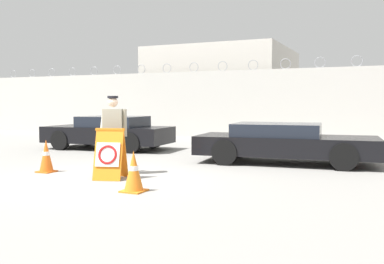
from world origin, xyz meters
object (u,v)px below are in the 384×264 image
(traffic_cone_mid, at_px, (134,171))
(parked_car_front_coupe, at_px, (109,132))
(traffic_cone_near, at_px, (46,156))
(security_guard, at_px, (113,131))
(parked_car_rear_sedan, at_px, (284,142))
(barricade_sign, at_px, (110,154))

(traffic_cone_mid, xyz_separation_m, parked_car_front_coupe, (-4.71, 5.90, 0.23))
(traffic_cone_near, relative_size, parked_car_front_coupe, 0.17)
(security_guard, xyz_separation_m, parked_car_rear_sedan, (3.16, 3.45, -0.44))
(traffic_cone_mid, distance_m, parked_car_front_coupe, 7.56)
(traffic_cone_near, bearing_deg, traffic_cone_mid, -18.98)
(parked_car_front_coupe, relative_size, parked_car_rear_sedan, 0.93)
(traffic_cone_near, relative_size, traffic_cone_mid, 1.02)
(parked_car_front_coupe, bearing_deg, security_guard, 122.14)
(traffic_cone_mid, bearing_deg, security_guard, 135.02)
(parked_car_front_coupe, bearing_deg, traffic_cone_near, 104.39)
(parked_car_front_coupe, xyz_separation_m, parked_car_rear_sedan, (6.44, -1.03, -0.03))
(traffic_cone_near, bearing_deg, parked_car_rear_sedan, 38.33)
(barricade_sign, relative_size, parked_car_rear_sedan, 0.22)
(security_guard, relative_size, traffic_cone_mid, 2.37)
(parked_car_front_coupe, bearing_deg, parked_car_rear_sedan, 166.86)
(traffic_cone_near, xyz_separation_m, traffic_cone_mid, (3.09, -1.06, -0.01))
(traffic_cone_near, distance_m, traffic_cone_mid, 3.27)
(parked_car_front_coupe, bearing_deg, traffic_cone_mid, 124.49)
(traffic_cone_near, relative_size, parked_car_rear_sedan, 0.16)
(security_guard, distance_m, parked_car_rear_sedan, 4.70)
(security_guard, bearing_deg, barricade_sign, 96.51)
(barricade_sign, relative_size, security_guard, 0.61)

